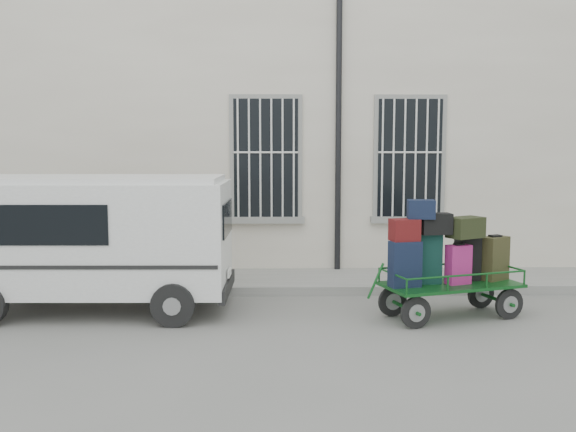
# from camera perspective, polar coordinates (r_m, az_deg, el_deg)

# --- Properties ---
(ground) EXTENTS (80.00, 80.00, 0.00)m
(ground) POSITION_cam_1_polar(r_m,az_deg,el_deg) (9.40, 0.31, -9.06)
(ground) COLOR slate
(ground) RESTS_ON ground
(building) EXTENTS (24.00, 5.15, 6.00)m
(building) POSITION_cam_1_polar(r_m,az_deg,el_deg) (14.57, -0.27, 8.31)
(building) COLOR beige
(building) RESTS_ON ground
(sidewalk) EXTENTS (24.00, 1.70, 0.15)m
(sidewalk) POSITION_cam_1_polar(r_m,az_deg,el_deg) (11.52, 0.02, -5.80)
(sidewalk) COLOR gray
(sidewalk) RESTS_ON ground
(luggage_cart) EXTENTS (2.35, 1.43, 1.73)m
(luggage_cart) POSITION_cam_1_polar(r_m,az_deg,el_deg) (9.51, 13.95, -3.87)
(luggage_cart) COLOR black
(luggage_cart) RESTS_ON ground
(van) EXTENTS (4.08, 1.91, 2.03)m
(van) POSITION_cam_1_polar(r_m,az_deg,el_deg) (9.98, -16.85, -1.60)
(van) COLOR silver
(van) RESTS_ON ground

